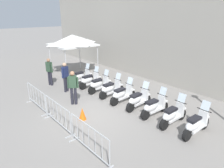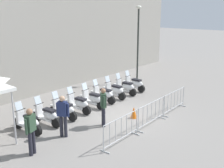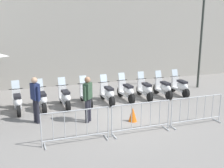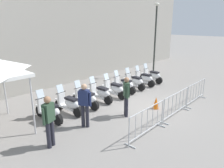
# 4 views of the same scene
# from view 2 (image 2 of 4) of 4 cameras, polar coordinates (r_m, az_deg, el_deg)

# --- Properties ---
(ground_plane) EXTENTS (120.00, 120.00, 0.00)m
(ground_plane) POSITION_cam_2_polar(r_m,az_deg,el_deg) (13.41, 2.03, -6.64)
(ground_plane) COLOR gray
(building_facade) EXTENTS (28.05, 3.08, 10.88)m
(building_facade) POSITION_cam_2_polar(r_m,az_deg,el_deg) (17.69, -17.37, 16.00)
(building_facade) COLOR #9E998E
(building_facade) RESTS_ON ground
(motorcycle_0) EXTENTS (0.56, 1.73, 1.24)m
(motorcycle_0) POSITION_cam_2_polar(r_m,az_deg,el_deg) (12.06, -16.98, -7.58)
(motorcycle_0) COLOR black
(motorcycle_0) RESTS_ON ground
(motorcycle_1) EXTENTS (0.56, 1.73, 1.24)m
(motorcycle_1) POSITION_cam_2_polar(r_m,az_deg,el_deg) (12.59, -13.31, -6.34)
(motorcycle_1) COLOR black
(motorcycle_1) RESTS_ON ground
(motorcycle_2) EXTENTS (0.56, 1.73, 1.24)m
(motorcycle_2) POSITION_cam_2_polar(r_m,az_deg,el_deg) (13.15, -9.92, -5.20)
(motorcycle_2) COLOR black
(motorcycle_2) RESTS_ON ground
(motorcycle_3) EXTENTS (0.56, 1.72, 1.24)m
(motorcycle_3) POSITION_cam_2_polar(r_m,az_deg,el_deg) (13.80, -7.00, -4.10)
(motorcycle_3) COLOR black
(motorcycle_3) RESTS_ON ground
(motorcycle_4) EXTENTS (0.56, 1.72, 1.24)m
(motorcycle_4) POSITION_cam_2_polar(r_m,az_deg,el_deg) (14.41, -4.01, -3.17)
(motorcycle_4) COLOR black
(motorcycle_4) RESTS_ON ground
(motorcycle_5) EXTENTS (0.56, 1.73, 1.24)m
(motorcycle_5) POSITION_cam_2_polar(r_m,az_deg,el_deg) (15.18, -1.80, -2.18)
(motorcycle_5) COLOR black
(motorcycle_5) RESTS_ON ground
(motorcycle_6) EXTENTS (0.56, 1.72, 1.24)m
(motorcycle_6) POSITION_cam_2_polar(r_m,az_deg,el_deg) (15.88, 0.54, -1.39)
(motorcycle_6) COLOR black
(motorcycle_6) RESTS_ON ground
(motorcycle_7) EXTENTS (0.56, 1.72, 1.24)m
(motorcycle_7) POSITION_cam_2_polar(r_m,az_deg,el_deg) (16.61, 2.78, -0.66)
(motorcycle_7) COLOR black
(motorcycle_7) RESTS_ON ground
(motorcycle_8) EXTENTS (0.56, 1.72, 1.24)m
(motorcycle_8) POSITION_cam_2_polar(r_m,az_deg,el_deg) (17.39, 4.64, 0.04)
(motorcycle_8) COLOR black
(motorcycle_8) RESTS_ON ground
(barrier_segment_0) EXTENTS (2.13, 0.49, 1.07)m
(barrier_segment_0) POSITION_cam_2_polar(r_m,az_deg,el_deg) (10.67, 1.93, -9.53)
(barrier_segment_0) COLOR #B2B5B7
(barrier_segment_0) RESTS_ON ground
(barrier_segment_1) EXTENTS (2.13, 0.49, 1.07)m
(barrier_segment_1) POSITION_cam_2_polar(r_m,az_deg,el_deg) (12.37, 8.17, -6.11)
(barrier_segment_1) COLOR #B2B5B7
(barrier_segment_1) RESTS_ON ground
(barrier_segment_2) EXTENTS (2.13, 0.49, 1.07)m
(barrier_segment_2) POSITION_cam_2_polar(r_m,az_deg,el_deg) (14.21, 12.79, -3.49)
(barrier_segment_2) COLOR #B2B5B7
(barrier_segment_2) RESTS_ON ground
(street_lamp) EXTENTS (0.36, 0.36, 5.25)m
(street_lamp) POSITION_cam_2_polar(r_m,az_deg,el_deg) (19.02, 5.43, 9.76)
(street_lamp) COLOR #2D332D
(street_lamp) RESTS_ON ground
(officer_near_row_end) EXTENTS (0.35, 0.51, 1.73)m
(officer_near_row_end) POSITION_cam_2_polar(r_m,az_deg,el_deg) (11.15, -10.16, -6.11)
(officer_near_row_end) COLOR #23232D
(officer_near_row_end) RESTS_ON ground
(officer_mid_plaza) EXTENTS (0.52, 0.33, 1.73)m
(officer_mid_plaza) POSITION_cam_2_polar(r_m,az_deg,el_deg) (10.08, -16.49, -8.90)
(officer_mid_plaza) COLOR #23232D
(officer_mid_plaza) RESTS_ON ground
(officer_by_barriers) EXTENTS (0.40, 0.45, 1.73)m
(officer_by_barriers) POSITION_cam_2_polar(r_m,az_deg,el_deg) (11.99, -1.81, -4.34)
(officer_by_barriers) COLOR #23232D
(officer_by_barriers) RESTS_ON ground
(traffic_cone) EXTENTS (0.32, 0.32, 0.55)m
(traffic_cone) POSITION_cam_2_polar(r_m,az_deg,el_deg) (13.12, 4.53, -5.90)
(traffic_cone) COLOR orange
(traffic_cone) RESTS_ON ground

